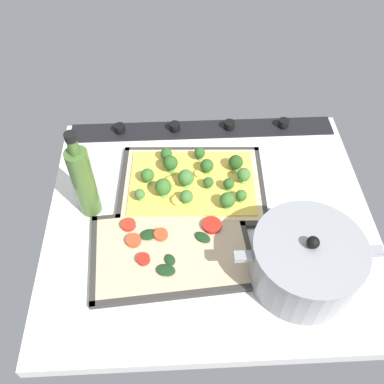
% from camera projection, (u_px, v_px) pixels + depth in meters
% --- Properties ---
extents(ground_plane, '(0.74, 0.65, 0.03)m').
position_uv_depth(ground_plane, '(210.00, 220.00, 0.98)').
color(ground_plane, silver).
extents(stove_control_panel, '(0.71, 0.07, 0.03)m').
position_uv_depth(stove_control_panel, '(202.00, 129.00, 1.15)').
color(stove_control_panel, black).
rests_on(stove_control_panel, ground_plane).
extents(baking_tray_front, '(0.36, 0.26, 0.01)m').
position_uv_depth(baking_tray_front, '(192.00, 186.00, 1.02)').
color(baking_tray_front, '#33302D').
rests_on(baking_tray_front, ground_plane).
extents(broccoli_pizza, '(0.33, 0.24, 0.06)m').
position_uv_depth(broccoli_pizza, '(193.00, 181.00, 1.00)').
color(broccoli_pizza, beige).
rests_on(broccoli_pizza, baking_tray_front).
extents(baking_tray_back, '(0.35, 0.24, 0.01)m').
position_uv_depth(baking_tray_back, '(172.00, 252.00, 0.90)').
color(baking_tray_back, '#33302D').
rests_on(baking_tray_back, ground_plane).
extents(veggie_pizza_back, '(0.33, 0.22, 0.02)m').
position_uv_depth(veggie_pizza_back, '(171.00, 249.00, 0.89)').
color(veggie_pizza_back, tan).
rests_on(veggie_pizza_back, baking_tray_back).
extents(cooking_pot, '(0.28, 0.22, 0.14)m').
position_uv_depth(cooking_pot, '(305.00, 262.00, 0.82)').
color(cooking_pot, gray).
rests_on(cooking_pot, ground_plane).
extents(oil_bottle, '(0.05, 0.05, 0.23)m').
position_uv_depth(oil_bottle, '(84.00, 181.00, 0.90)').
color(oil_bottle, '#476B2D').
rests_on(oil_bottle, ground_plane).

